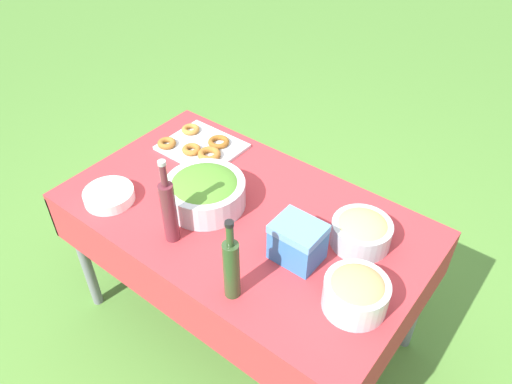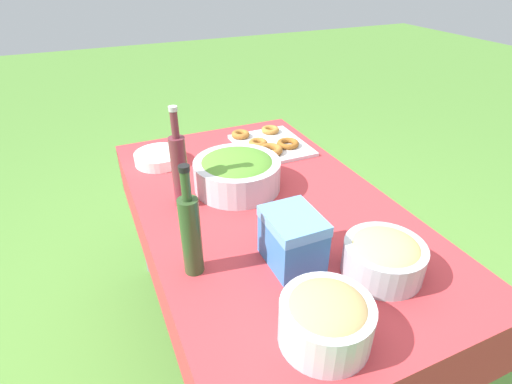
% 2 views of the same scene
% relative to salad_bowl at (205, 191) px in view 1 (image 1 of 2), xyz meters
% --- Properties ---
extents(ground_plane, '(14.00, 14.00, 0.00)m').
position_rel_salad_bowl_xyz_m(ground_plane, '(-0.16, -0.05, -0.81)').
color(ground_plane, '#568C38').
extents(picnic_table, '(1.48, 0.88, 0.74)m').
position_rel_salad_bowl_xyz_m(picnic_table, '(-0.16, -0.05, -0.16)').
color(picnic_table, '#B73338').
rests_on(picnic_table, ground_plane).
extents(salad_bowl, '(0.33, 0.33, 0.13)m').
position_rel_salad_bowl_xyz_m(salad_bowl, '(0.00, 0.00, 0.00)').
color(salad_bowl, silver).
rests_on(salad_bowl, picnic_table).
extents(pasta_bowl, '(0.23, 0.23, 0.12)m').
position_rel_salad_bowl_xyz_m(pasta_bowl, '(-0.61, -0.20, -0.01)').
color(pasta_bowl, '#B2B7BC').
rests_on(pasta_bowl, picnic_table).
extents(donut_platter, '(0.36, 0.30, 0.05)m').
position_rel_salad_bowl_xyz_m(donut_platter, '(0.29, -0.27, -0.05)').
color(donut_platter, silver).
rests_on(donut_platter, picnic_table).
extents(plate_stack, '(0.21, 0.21, 0.05)m').
position_rel_salad_bowl_xyz_m(plate_stack, '(0.33, 0.23, -0.05)').
color(plate_stack, white).
rests_on(plate_stack, picnic_table).
extents(olive_oil_bottle, '(0.06, 0.06, 0.34)m').
position_rel_salad_bowl_xyz_m(olive_oil_bottle, '(-0.38, 0.29, 0.06)').
color(olive_oil_bottle, '#2D4723').
rests_on(olive_oil_bottle, picnic_table).
extents(wine_bottle, '(0.06, 0.06, 0.37)m').
position_rel_salad_bowl_xyz_m(wine_bottle, '(-0.03, 0.22, 0.08)').
color(wine_bottle, maroon).
rests_on(wine_bottle, picnic_table).
extents(bread_bowl, '(0.22, 0.22, 0.13)m').
position_rel_salad_bowl_xyz_m(bread_bowl, '(-0.74, 0.07, -0.00)').
color(bread_bowl, silver).
rests_on(bread_bowl, picnic_table).
extents(cooler_box, '(0.18, 0.14, 0.16)m').
position_rel_salad_bowl_xyz_m(cooler_box, '(-0.46, 0.01, 0.01)').
color(cooler_box, '#3372B7').
rests_on(cooler_box, picnic_table).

